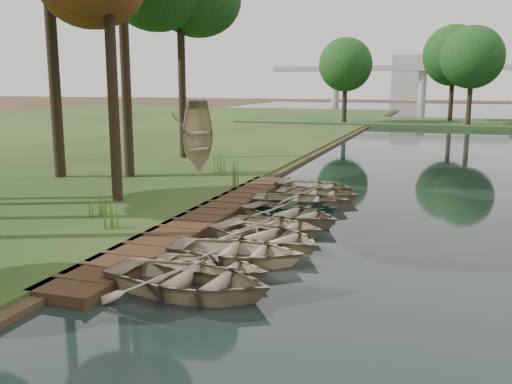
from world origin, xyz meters
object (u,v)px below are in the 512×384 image
(rowboat_0, at_px, (189,276))
(rowboat_2, at_px, (236,248))
(boardwalk, at_px, (206,218))
(rowboat_1, at_px, (210,264))
(stored_rowboat, at_px, (198,166))

(rowboat_0, xyz_separation_m, rowboat_2, (0.21, 2.45, -0.04))
(boardwalk, height_order, rowboat_0, rowboat_0)
(rowboat_0, relative_size, rowboat_2, 1.10)
(boardwalk, xyz_separation_m, rowboat_2, (2.60, -3.98, 0.27))
(rowboat_0, distance_m, rowboat_1, 1.16)
(rowboat_1, bearing_deg, stored_rowboat, 28.72)
(rowboat_0, bearing_deg, rowboat_1, 4.88)
(rowboat_2, height_order, stored_rowboat, stored_rowboat)
(rowboat_0, xyz_separation_m, rowboat_1, (0.01, 1.16, -0.09))
(stored_rowboat, bearing_deg, boardwalk, -120.84)
(rowboat_2, relative_size, stored_rowboat, 1.02)
(rowboat_1, bearing_deg, boardwalk, 27.83)
(rowboat_1, relative_size, stored_rowboat, 0.86)
(rowboat_2, bearing_deg, rowboat_1, 168.90)
(boardwalk, height_order, stored_rowboat, stored_rowboat)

